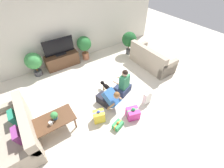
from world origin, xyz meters
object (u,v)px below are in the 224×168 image
Objects in this scene: potted_plant_back_right at (84,45)px; dog at (106,86)px; sofa_right at (151,59)px; tabletop_plant at (54,116)px; coffee_table at (53,121)px; potted_plant_corner_right at (129,40)px; person_sitting at (123,85)px; gift_bag_a at (147,98)px; mug at (51,123)px; gift_box_b at (118,125)px; gift_box_c at (99,116)px; tv_console at (62,60)px; gift_box_a at (133,113)px; person_kneeling at (109,98)px; tv at (59,48)px; sofa_left at (18,133)px; potted_plant_back_left at (34,62)px.

dog is at bearing -98.99° from potted_plant_back_right.
tabletop_plant is at bearing 100.12° from sofa_right.
potted_plant_corner_right reaches higher than coffee_table.
person_sitting is at bearing 107.58° from sofa_right.
person_sitting is 2.17× the size of gift_bag_a.
potted_plant_back_right is 3.53m from mug.
person_sitting is (-1.67, -1.80, -0.33)m from potted_plant_corner_right.
gift_box_b is 2.71× the size of mug.
tabletop_plant is (-0.99, 0.37, 0.38)m from gift_box_c.
dog is 1.24× the size of gift_bag_a.
tv_console is 3.10× the size of gift_box_a.
gift_box_c is at bearing 3.44° from person_sitting.
mug is 0.19m from tabletop_plant.
person_kneeling is 1.55× the size of dog.
gift_box_b is at bearing 61.16° from dog.
person_kneeling is (0.37, -2.77, -0.48)m from tv.
tv is 2.74× the size of gift_box_a.
tv_console is 2.42× the size of dog.
gift_box_c is (-0.78, -0.90, -0.02)m from dog.
potted_plant_back_right is 2.51m from person_sitting.
coffee_table is 1.92m from dog.
tv_console is at bearing 141.31° from sofa_left.
person_sitting is 2.21m from tabletop_plant.
potted_plant_back_left is at bearing 86.88° from tabletop_plant.
potted_plant_corner_right is (1.76, -0.69, 0.01)m from potted_plant_back_right.
potted_plant_corner_right is at bearing 38.84° from gift_box_c.
gift_box_b is (-2.72, -1.54, -0.21)m from sofa_right.
potted_plant_back_right reaches higher than dog.
person_kneeling reaches higher than gift_bag_a.
sofa_left is 3.21m from tv.
potted_plant_back_left reaches higher than gift_box_b.
tabletop_plant is at bearing 147.44° from gift_box_b.
mug reaches higher than gift_bag_a.
potted_plant_corner_right is at bearing -15.02° from tv.
sofa_left is at bearing -112.46° from potted_plant_back_left.
gift_bag_a is (2.37, -3.25, -0.37)m from potted_plant_back_left.
person_sitting reaches higher than tv_console.
gift_bag_a is (1.39, -3.30, -0.06)m from tv_console.
coffee_table is 1.03× the size of potted_plant_back_right.
mug is at bearing -95.87° from potted_plant_back_left.
sofa_right is 4.32m from potted_plant_back_left.
tabletop_plant is at bearing -2.58° from coffee_table.
gift_box_a reaches higher than gift_box_b.
potted_plant_back_left is at bearing -61.50° from dog.
sofa_left reaches higher than gift_box_a.
coffee_table is 2.49× the size of gift_box_c.
potted_plant_back_left reaches higher than gift_bag_a.
mug is at bearing -114.43° from tv.
potted_plant_back_right is 2.80m from person_kneeling.
tabletop_plant is (-1.82, 0.79, 0.40)m from gift_box_a.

